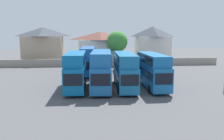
# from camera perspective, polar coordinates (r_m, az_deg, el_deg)

# --- Properties ---
(ground) EXTENTS (140.00, 140.00, 0.00)m
(ground) POSITION_cam_1_polar(r_m,az_deg,el_deg) (49.68, -1.65, 0.15)
(ground) COLOR #4C4C4F
(depot_boundary_wall) EXTENTS (56.00, 0.50, 1.80)m
(depot_boundary_wall) POSITION_cam_1_polar(r_m,az_deg,el_deg) (54.67, -2.01, 1.89)
(depot_boundary_wall) COLOR gray
(depot_boundary_wall) RESTS_ON ground
(bus_1) EXTENTS (2.69, 10.15, 5.03)m
(bus_1) POSITION_cam_1_polar(r_m,az_deg,el_deg) (31.84, -8.94, 0.31)
(bus_1) COLOR #0B5F9B
(bus_1) RESTS_ON ground
(bus_2) EXTENTS (3.31, 10.78, 5.19)m
(bus_2) POSITION_cam_1_polar(r_m,az_deg,el_deg) (31.69, -2.66, 0.53)
(bus_2) COLOR #195B9E
(bus_2) RESTS_ON ground
(bus_3) EXTENTS (2.85, 10.41, 4.91)m
(bus_3) POSITION_cam_1_polar(r_m,az_deg,el_deg) (31.90, 3.23, 0.30)
(bus_3) COLOR #146297
(bus_3) RESTS_ON ground
(bus_4) EXTENTS (2.59, 10.33, 4.80)m
(bus_4) POSITION_cam_1_polar(r_m,az_deg,el_deg) (32.90, 9.98, 0.34)
(bus_4) COLOR #17629F
(bus_4) RESTS_ON ground
(bus_5) EXTENTS (3.02, 12.14, 5.04)m
(bus_5) POSITION_cam_1_polar(r_m,az_deg,el_deg) (44.47, -5.92, 2.78)
(bus_5) COLOR #1D5394
(bus_5) RESTS_ON ground
(bus_6) EXTENTS (3.35, 11.66, 3.45)m
(bus_6) POSITION_cam_1_polar(r_m,az_deg,el_deg) (44.54, -2.38, 1.70)
(bus_6) COLOR #115599
(bus_6) RESTS_ON ground
(bus_7) EXTENTS (3.11, 10.53, 3.38)m
(bus_7) POSITION_cam_1_polar(r_m,az_deg,el_deg) (45.29, 3.09, 1.76)
(bus_7) COLOR #18549C
(bus_7) RESTS_ON ground
(house_terrace_left) EXTENTS (10.33, 8.06, 9.36)m
(house_terrace_left) POSITION_cam_1_polar(r_m,az_deg,el_deg) (63.19, -16.60, 5.99)
(house_terrace_left) COLOR tan
(house_terrace_left) RESTS_ON ground
(house_terrace_centre) EXTENTS (11.52, 7.59, 8.23)m
(house_terrace_centre) POSITION_cam_1_polar(r_m,az_deg,el_deg) (61.44, -2.95, 5.73)
(house_terrace_centre) COLOR silver
(house_terrace_centre) RESTS_ON ground
(house_terrace_right) EXTENTS (8.69, 7.93, 9.64)m
(house_terrace_right) POSITION_cam_1_polar(r_m,az_deg,el_deg) (64.06, 9.97, 6.39)
(house_terrace_right) COLOR silver
(house_terrace_right) RESTS_ON ground
(tree_left_of_lot) EXTENTS (5.12, 5.12, 8.30)m
(tree_left_of_lot) POSITION_cam_1_polar(r_m,az_deg,el_deg) (57.10, 1.31, 7.03)
(tree_left_of_lot) COLOR brown
(tree_left_of_lot) RESTS_ON ground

